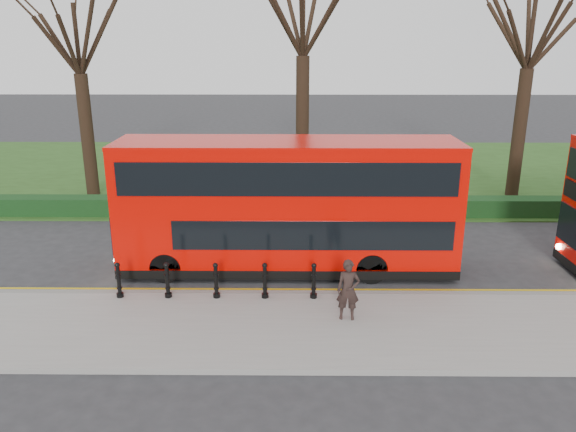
{
  "coord_description": "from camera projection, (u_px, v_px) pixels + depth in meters",
  "views": [
    {
      "loc": [
        1.56,
        -15.88,
        7.22
      ],
      "look_at": [
        1.42,
        0.5,
        2.0
      ],
      "focal_mm": 35.0,
      "sensor_mm": 36.0,
      "label": 1
    }
  ],
  "objects": [
    {
      "name": "ground",
      "position": [
        242.0,
        282.0,
        17.33
      ],
      "size": [
        120.0,
        120.0,
        0.0
      ],
      "primitive_type": "plane",
      "color": "#28282B",
      "rests_on": "ground"
    },
    {
      "name": "pavement",
      "position": [
        232.0,
        328.0,
        14.45
      ],
      "size": [
        60.0,
        4.0,
        0.15
      ],
      "primitive_type": "cube",
      "color": "gray",
      "rests_on": "ground"
    },
    {
      "name": "kerb",
      "position": [
        239.0,
        294.0,
        16.36
      ],
      "size": [
        60.0,
        0.25,
        0.16
      ],
      "primitive_type": "cube",
      "color": "slate",
      "rests_on": "ground"
    },
    {
      "name": "grass_verge",
      "position": [
        265.0,
        171.0,
        31.61
      ],
      "size": [
        60.0,
        18.0,
        0.06
      ],
      "primitive_type": "cube",
      "color": "#244517",
      "rests_on": "ground"
    },
    {
      "name": "hedge",
      "position": [
        256.0,
        207.0,
        23.69
      ],
      "size": [
        60.0,
        0.9,
        0.8
      ],
      "primitive_type": "cube",
      "color": "black",
      "rests_on": "ground"
    },
    {
      "name": "yellow_line_outer",
      "position": [
        240.0,
        292.0,
        16.66
      ],
      "size": [
        60.0,
        0.1,
        0.01
      ],
      "primitive_type": "cube",
      "color": "yellow",
      "rests_on": "ground"
    },
    {
      "name": "yellow_line_inner",
      "position": [
        241.0,
        289.0,
        16.85
      ],
      "size": [
        60.0,
        0.1,
        0.01
      ],
      "primitive_type": "cube",
      "color": "yellow",
      "rests_on": "ground"
    },
    {
      "name": "tree_left",
      "position": [
        76.0,
        31.0,
        24.65
      ],
      "size": [
        6.6,
        6.6,
        10.32
      ],
      "color": "black",
      "rests_on": "ground"
    },
    {
      "name": "tree_mid",
      "position": [
        303.0,
        6.0,
        24.25
      ],
      "size": [
        7.5,
        7.5,
        11.72
      ],
      "color": "black",
      "rests_on": "ground"
    },
    {
      "name": "tree_right",
      "position": [
        533.0,
        23.0,
        24.39
      ],
      "size": [
        6.88,
        6.88,
        10.75
      ],
      "color": "black",
      "rests_on": "ground"
    },
    {
      "name": "bollard_row",
      "position": [
        216.0,
        281.0,
        15.85
      ],
      "size": [
        5.68,
        0.15,
        1.0
      ],
      "color": "black",
      "rests_on": "pavement"
    },
    {
      "name": "bus_lead",
      "position": [
        287.0,
        207.0,
        17.7
      ],
      "size": [
        10.59,
        2.43,
        4.21
      ],
      "color": "#CF0800",
      "rests_on": "ground"
    },
    {
      "name": "pedestrian",
      "position": [
        348.0,
        290.0,
        14.55
      ],
      "size": [
        0.62,
        0.43,
        1.64
      ],
      "primitive_type": "imported",
      "rotation": [
        0.0,
        0.0,
        -0.06
      ],
      "color": "black",
      "rests_on": "pavement"
    }
  ]
}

